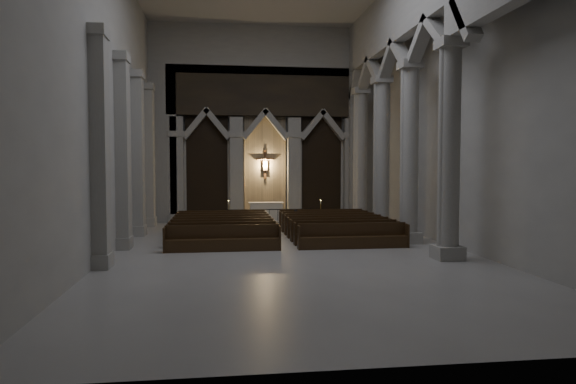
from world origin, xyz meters
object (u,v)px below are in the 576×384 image
(altar_rail, at_px, (269,214))
(pews, at_px, (280,231))
(candle_stand_left, at_px, (229,218))
(altar, at_px, (266,211))
(candle_stand_right, at_px, (321,217))
(worshipper, at_px, (296,219))

(altar_rail, relative_size, pews, 0.49)
(altar_rail, distance_m, candle_stand_left, 2.44)
(altar, height_order, candle_stand_right, candle_stand_right)
(worshipper, bearing_deg, altar_rail, 113.69)
(candle_stand_left, bearing_deg, pews, -68.48)
(altar, relative_size, candle_stand_right, 1.53)
(altar_rail, relative_size, candle_stand_left, 3.45)
(candle_stand_right, bearing_deg, altar_rail, -164.22)
(candle_stand_right, distance_m, worshipper, 3.58)
(candle_stand_left, relative_size, pews, 0.14)
(pews, bearing_deg, candle_stand_right, 62.43)
(altar, relative_size, pews, 0.21)
(altar, xyz_separation_m, worshipper, (1.29, -3.75, -0.14))
(candle_stand_left, relative_size, candle_stand_right, 1.03)
(candle_stand_left, bearing_deg, worshipper, -38.32)
(candle_stand_right, xyz_separation_m, worshipper, (-1.93, -3.01, 0.17))
(altar, distance_m, worshipper, 3.97)
(altar_rail, xyz_separation_m, candle_stand_left, (-2.32, 0.70, -0.25))
(candle_stand_right, height_order, pews, candle_stand_right)
(candle_stand_right, xyz_separation_m, pews, (-3.17, -6.08, -0.03))
(candle_stand_left, height_order, candle_stand_right, candle_stand_left)
(pews, height_order, worshipper, worshipper)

